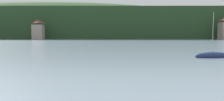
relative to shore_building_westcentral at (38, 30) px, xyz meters
The scene contains 3 objects.
wooded_hillside 47.20m from the shore_building_westcentral, 79.65° to the left, with size 352.00×70.32×34.82m.
shore_building_westcentral is the anchor object (origin of this frame).
sailboat_mid_4 82.22m from the shore_building_westcentral, 56.52° to the right, with size 4.95×2.03×6.18m.
Camera 1 is at (0.18, 20.81, 3.39)m, focal length 36.78 mm.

